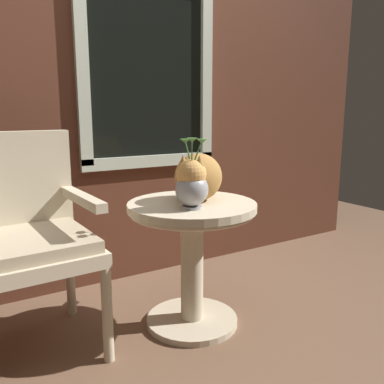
{
  "coord_description": "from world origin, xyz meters",
  "views": [
    {
      "loc": [
        -0.87,
        -1.49,
        1.02
      ],
      "look_at": [
        0.09,
        0.07,
        0.66
      ],
      "focal_mm": 38.1,
      "sensor_mm": 36.0,
      "label": 1
    }
  ],
  "objects_px": {
    "wicker_chair": "(21,230)",
    "pewter_vase_with_ivy": "(192,186)",
    "cat": "(198,177)",
    "wicker_side_table": "(192,240)"
  },
  "relations": [
    {
      "from": "wicker_side_table",
      "to": "pewter_vase_with_ivy",
      "type": "bearing_deg",
      "value": -121.82
    },
    {
      "from": "wicker_chair",
      "to": "cat",
      "type": "height_order",
      "value": "wicker_chair"
    },
    {
      "from": "wicker_chair",
      "to": "pewter_vase_with_ivy",
      "type": "height_order",
      "value": "wicker_chair"
    },
    {
      "from": "wicker_chair",
      "to": "cat",
      "type": "xyz_separation_m",
      "value": [
        0.75,
        -0.2,
        0.19
      ]
    },
    {
      "from": "cat",
      "to": "pewter_vase_with_ivy",
      "type": "xyz_separation_m",
      "value": [
        -0.1,
        -0.12,
        -0.02
      ]
    },
    {
      "from": "wicker_side_table",
      "to": "cat",
      "type": "relative_size",
      "value": 1.39
    },
    {
      "from": "wicker_side_table",
      "to": "cat",
      "type": "height_order",
      "value": "cat"
    },
    {
      "from": "wicker_chair",
      "to": "pewter_vase_with_ivy",
      "type": "relative_size",
      "value": 3.03
    },
    {
      "from": "wicker_side_table",
      "to": "wicker_chair",
      "type": "distance_m",
      "value": 0.75
    },
    {
      "from": "cat",
      "to": "pewter_vase_with_ivy",
      "type": "height_order",
      "value": "pewter_vase_with_ivy"
    }
  ]
}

